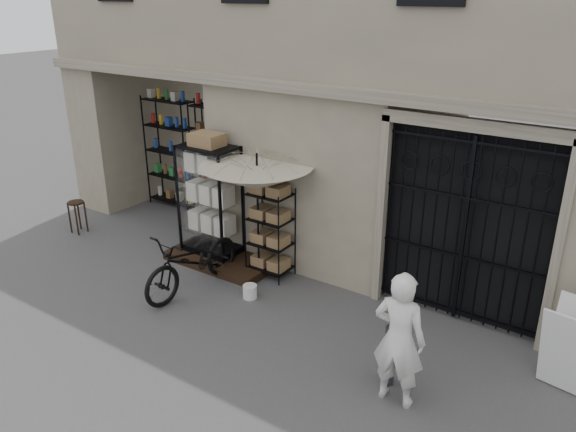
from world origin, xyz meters
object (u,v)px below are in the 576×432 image
Objects in this scene: market_umbrella at (257,171)px; bicycle at (195,289)px; shopkeeper at (394,399)px; display_cabinet at (210,205)px; easel_sign at (568,347)px; wire_rack at (270,234)px; wooden_stool at (78,216)px; steel_bollard at (389,356)px; white_bucket at (250,291)px.

market_umbrella reaches higher than bicycle.
display_cabinet is at bearing -23.52° from shopkeeper.
display_cabinet is at bearing -173.82° from easel_sign.
market_umbrella is (-0.15, -0.14, 1.13)m from wire_rack.
shopkeeper is at bearing -6.89° from bicycle.
market_umbrella is at bearing -28.90° from shopkeeper.
wooden_stool is at bearing -10.53° from shopkeeper.
wooden_stool is at bearing -172.49° from market_umbrella.
steel_bollard is at bearing -6.75° from wooden_stool.
wire_rack is at bearing -175.52° from easel_sign.
wooden_stool reaches higher than white_bucket.
steel_bollard is 0.73× the size of easel_sign.
market_umbrella reaches higher than display_cabinet.
display_cabinet is 4.86m from shopkeeper.
shopkeeper is (3.88, -0.66, 0.00)m from bicycle.
white_bucket is at bearing -55.02° from wire_rack.
display_cabinet is 1.42m from market_umbrella.
market_umbrella is 3.72m from steel_bollard.
market_umbrella is 3.97× the size of wooden_stool.
display_cabinet is 1.36× the size of wire_rack.
display_cabinet is at bearing 160.57° from steel_bollard.
shopkeeper is at bearing -26.73° from market_umbrella.
white_bucket is 0.98m from bicycle.
market_umbrella is at bearing -113.56° from wire_rack.
display_cabinet is at bearing 152.28° from white_bucket.
white_bucket is at bearing -13.56° from display_cabinet.
wire_rack is 1.40× the size of easel_sign.
steel_bollard reaches higher than wooden_stool.
wire_rack is 3.71m from shopkeeper.
wire_rack is 1.15m from market_umbrella.
shopkeeper is at bearing -130.20° from easel_sign.
bicycle reaches higher than white_bucket.
easel_sign is (9.13, 0.29, 0.24)m from wooden_stool.
bicycle is 1.78× the size of easel_sign.
steel_bollard is (3.68, -0.42, 0.41)m from bicycle.
market_umbrella is 3.21× the size of steel_bollard.
display_cabinet is at bearing 176.41° from market_umbrella.
display_cabinet is 1.91m from white_bucket.
white_bucket is (0.19, -0.85, -0.67)m from wire_rack.
wire_rack is 2.38× the size of wooden_stool.
market_umbrella is at bearing 115.85° from white_bucket.
bicycle is at bearing 173.46° from steel_bollard.
bicycle is 3.66m from wooden_stool.
wooden_stool is (-3.62, 0.44, 0.35)m from bicycle.
wire_rack is at bearing -31.97° from shopkeeper.
wooden_stool is 9.14m from easel_sign.
easel_sign is at bearing 10.35° from bicycle.
market_umbrella reaches higher than wooden_stool.
white_bucket is 2.86m from steel_bollard.
shopkeeper is at bearing -17.94° from white_bucket.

